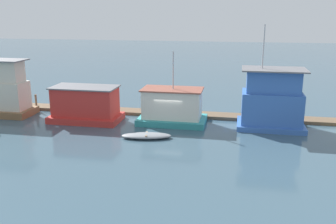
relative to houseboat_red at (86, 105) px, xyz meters
name	(u,v)px	position (x,y,z in m)	size (l,w,h in m)	color
ground_plane	(170,124)	(8.00, 0.53, -1.57)	(200.00, 200.00, 0.00)	#385160
dock_walkway	(176,114)	(8.00, 3.60, -1.42)	(51.00, 1.88, 0.30)	brown
houseboat_red	(86,105)	(0.00, 0.00, 0.00)	(6.60, 3.60, 3.33)	red
houseboat_teal	(172,107)	(8.14, 0.86, -0.05)	(6.23, 3.74, 6.65)	teal
houseboat_blue	(272,102)	(17.02, 1.09, 0.83)	(5.84, 3.78, 9.03)	#3866B7
dinghy_grey	(146,136)	(6.84, -3.81, -1.36)	(4.26, 2.16, 0.41)	gray
mooring_post_far_left	(36,103)	(-6.53, 2.41, -0.68)	(0.21, 0.21, 1.78)	brown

